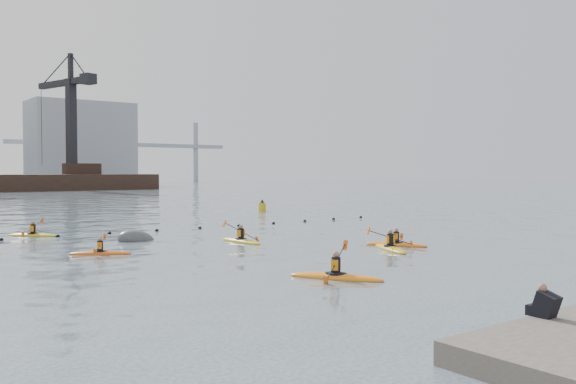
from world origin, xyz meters
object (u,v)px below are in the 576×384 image
kayaker_2 (100,253)px  nav_buoy (262,207)px  mooring_buoy (136,240)px  kayaker_4 (396,244)px  kayaker_1 (390,248)px  kayaker_3 (241,240)px  kayaker_5 (33,235)px  kayaker_0 (336,276)px

kayaker_2 → nav_buoy: nav_buoy is taller
kayaker_2 → nav_buoy: bearing=-15.3°
kayaker_2 → mooring_buoy: size_ratio=1.19×
kayaker_2 → kayaker_4: (13.17, -5.86, 0.01)m
kayaker_2 → kayaker_1: bearing=-86.9°
kayaker_3 → kayaker_5: kayaker_3 is taller
kayaker_0 → mooring_buoy: bearing=62.6°
kayaker_3 → kayaker_2: bearing=178.2°
mooring_buoy → kayaker_3: bearing=-45.0°
mooring_buoy → nav_buoy: bearing=39.4°
kayaker_2 → kayaker_3: kayaker_3 is taller
kayaker_3 → mooring_buoy: size_ratio=1.50×
kayaker_1 → kayaker_5: kayaker_1 is taller
kayaker_1 → nav_buoy: size_ratio=2.65×
kayaker_3 → kayaker_4: size_ratio=1.07×
nav_buoy → kayaker_0: bearing=-120.3°
kayaker_1 → kayaker_2: kayaker_1 is taller
kayaker_5 → kayaker_4: bearing=-93.7°
kayaker_0 → kayaker_1: bearing=0.1°
kayaker_1 → kayaker_3: 8.07m
kayaker_1 → mooring_buoy: 13.80m
kayaker_1 → kayaker_5: bearing=150.4°
kayaker_2 → kayaker_0: bearing=-125.1°
kayaker_0 → kayaker_5: kayaker_0 is taller
kayaker_4 → kayaker_2: bearing=-51.3°
kayaker_3 → kayaker_4: kayaker_3 is taller
kayaker_0 → kayaker_4: kayaker_0 is taller
kayaker_0 → kayaker_4: bearing=0.5°
kayaker_0 → kayaker_4: (8.72, 5.29, -0.01)m
kayaker_4 → nav_buoy: (9.47, 25.86, 0.30)m
kayaker_5 → nav_buoy: 25.18m
kayaker_0 → kayaker_4: 10.20m
kayaker_3 → kayaker_5: (-8.12, 9.72, -0.01)m
mooring_buoy → kayaker_1: bearing=-53.6°
kayaker_0 → kayaker_2: bearing=81.1°
kayaker_4 → nav_buoy: size_ratio=2.40×
kayaker_0 → nav_buoy: 36.07m
kayaker_0 → mooring_buoy: size_ratio=1.48×
kayaker_0 → kayaker_1: size_ratio=0.96×
kayaker_1 → kayaker_5: 20.66m
nav_buoy → kayaker_2: bearing=-138.5°
kayaker_1 → nav_buoy: nav_buoy is taller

